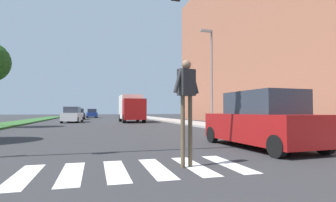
{
  "coord_description": "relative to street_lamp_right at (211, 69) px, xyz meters",
  "views": [
    {
      "loc": [
        -0.9,
        2.37,
        1.3
      ],
      "look_at": [
        3.93,
        19.6,
        1.96
      ],
      "focal_mm": 27.96,
      "sensor_mm": 36.0,
      "label": 1
    }
  ],
  "objects": [
    {
      "name": "ground_plane",
      "position": [
        -7.82,
        8.94,
        -4.59
      ],
      "size": [
        140.0,
        140.0,
        0.0
      ],
      "primitive_type": "plane",
      "color": "#2D2D30"
    },
    {
      "name": "crosswalk",
      "position": [
        -7.82,
        -12.88,
        -4.59
      ],
      "size": [
        4.95,
        2.2,
        0.01
      ],
      "color": "silver",
      "rests_on": "ground_plane"
    },
    {
      "name": "median_strip",
      "position": [
        -16.17,
        6.94,
        -4.52
      ],
      "size": [
        2.76,
        64.0,
        0.15
      ],
      "primitive_type": "cube",
      "color": "#2D5B28",
      "rests_on": "ground_plane"
    },
    {
      "name": "apartment_block_right",
      "position": [
        11.05,
        0.94,
        4.27
      ],
      "size": [
        12.72,
        39.84,
        17.72
      ],
      "primitive_type": "cube",
      "color": "#A36047",
      "rests_on": "ground_plane"
    },
    {
      "name": "sidewalk_right",
      "position": [
        0.6,
        6.94,
        -4.52
      ],
      "size": [
        3.0,
        64.0,
        0.15
      ],
      "primitive_type": "cube",
      "color": "#9E9991",
      "rests_on": "ground_plane"
    },
    {
      "name": "street_lamp_right",
      "position": [
        0.0,
        0.0,
        0.0
      ],
      "size": [
        1.02,
        0.24,
        7.5
      ],
      "color": "slate",
      "rests_on": "sidewalk_right"
    },
    {
      "name": "pedestrian_performer",
      "position": [
        -6.66,
        -12.95,
        -2.93
      ],
      "size": [
        0.73,
        0.35,
        2.49
      ],
      "color": "brown",
      "rests_on": "ground_plane"
    },
    {
      "name": "suv_crossing",
      "position": [
        -3.1,
        -10.71,
        -3.66
      ],
      "size": [
        2.19,
        4.69,
        1.97
      ],
      "color": "maroon",
      "rests_on": "ground_plane"
    },
    {
      "name": "sedan_midblock",
      "position": [
        -11.08,
        11.93,
        -3.8
      ],
      "size": [
        2.16,
        4.42,
        1.73
      ],
      "color": "silver",
      "rests_on": "ground_plane"
    },
    {
      "name": "sedan_distant",
      "position": [
        -11.12,
        22.36,
        -3.84
      ],
      "size": [
        1.89,
        4.51,
        1.62
      ],
      "color": "black",
      "rests_on": "ground_plane"
    },
    {
      "name": "sedan_far_horizon",
      "position": [
        -9.26,
        31.66,
        -3.84
      ],
      "size": [
        2.12,
        4.16,
        1.62
      ],
      "color": "navy",
      "rests_on": "ground_plane"
    },
    {
      "name": "truck_box_delivery",
      "position": [
        -4.71,
        11.1,
        -2.96
      ],
      "size": [
        2.4,
        6.2,
        3.1
      ],
      "color": "maroon",
      "rests_on": "ground_plane"
    }
  ]
}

